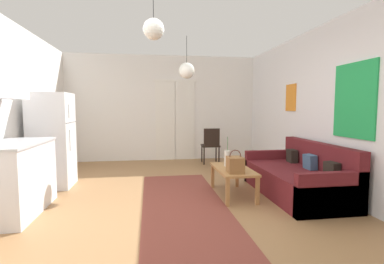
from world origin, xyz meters
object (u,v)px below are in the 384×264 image
(couch, at_px, (300,178))
(handbag, at_px, (235,164))
(refrigerator, at_px, (52,140))
(accent_chair, at_px, (211,144))
(coffee_table, at_px, (233,172))
(pendant_lamp_far, at_px, (187,71))
(pendant_lamp_near, at_px, (154,29))
(bamboo_vase, at_px, (227,158))

(couch, relative_size, handbag, 5.81)
(refrigerator, bearing_deg, accent_chair, 26.38)
(handbag, height_order, accent_chair, accent_chair)
(couch, distance_m, refrigerator, 4.11)
(coffee_table, bearing_deg, pendant_lamp_far, 115.93)
(pendant_lamp_near, bearing_deg, accent_chair, 68.21)
(accent_chair, bearing_deg, coffee_table, 87.18)
(coffee_table, distance_m, bamboo_vase, 0.24)
(coffee_table, distance_m, pendant_lamp_near, 2.41)
(bamboo_vase, bearing_deg, pendant_lamp_near, -134.28)
(couch, distance_m, handbag, 1.13)
(couch, distance_m, coffee_table, 1.05)
(handbag, distance_m, accent_chair, 2.77)
(pendant_lamp_far, bearing_deg, handbag, -70.64)
(bamboo_vase, height_order, accent_chair, bamboo_vase)
(handbag, distance_m, pendant_lamp_near, 2.14)
(accent_chair, distance_m, pendant_lamp_near, 4.14)
(couch, relative_size, pendant_lamp_far, 2.42)
(coffee_table, relative_size, pendant_lamp_far, 1.29)
(refrigerator, relative_size, accent_chair, 1.86)
(handbag, xyz_separation_m, accent_chair, (0.25, 2.76, -0.06))
(refrigerator, bearing_deg, couch, -15.20)
(coffee_table, height_order, bamboo_vase, bamboo_vase)
(accent_chair, xyz_separation_m, pendant_lamp_near, (-1.40, -3.51, 1.70))
(pendant_lamp_near, bearing_deg, bamboo_vase, 45.72)
(handbag, relative_size, refrigerator, 0.20)
(bamboo_vase, relative_size, refrigerator, 0.29)
(accent_chair, distance_m, pendant_lamp_far, 2.17)
(handbag, bearing_deg, accent_chair, 84.81)
(coffee_table, height_order, pendant_lamp_far, pendant_lamp_far)
(couch, relative_size, coffee_table, 1.89)
(refrigerator, bearing_deg, bamboo_vase, -15.24)
(couch, bearing_deg, coffee_table, 172.67)
(couch, xyz_separation_m, coffee_table, (-1.03, 0.13, 0.11))
(couch, distance_m, pendant_lamp_near, 3.09)
(bamboo_vase, distance_m, refrigerator, 2.97)
(coffee_table, xyz_separation_m, bamboo_vase, (-0.04, 0.16, 0.18))
(coffee_table, bearing_deg, pendant_lamp_near, -139.40)
(couch, xyz_separation_m, accent_chair, (-0.84, 2.60, 0.23))
(bamboo_vase, bearing_deg, couch, -15.11)
(accent_chair, relative_size, pendant_lamp_far, 1.10)
(couch, bearing_deg, bamboo_vase, 164.89)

